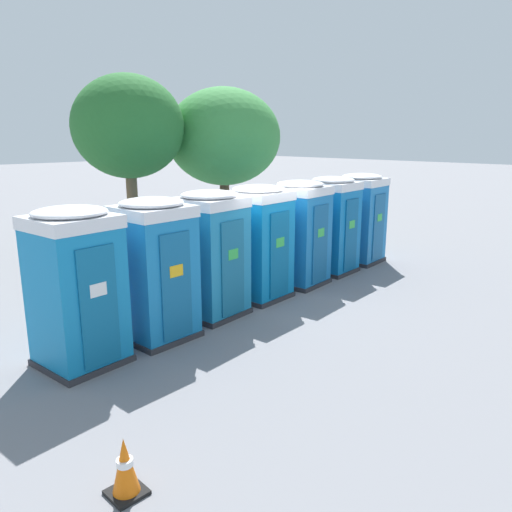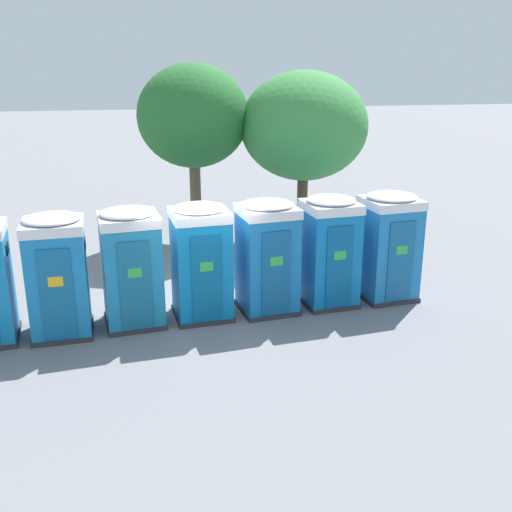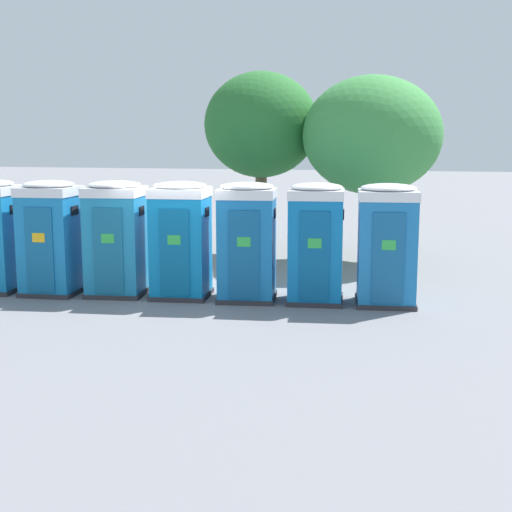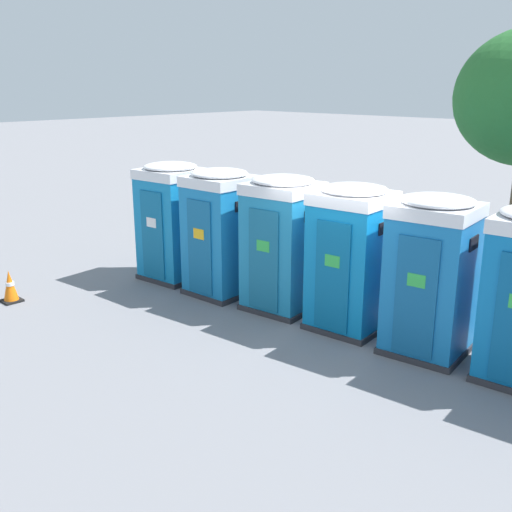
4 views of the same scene
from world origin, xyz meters
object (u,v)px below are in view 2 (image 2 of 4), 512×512
at_px(portapotty_6, 388,246).
at_px(portapotty_1, 58,275).
at_px(street_tree_0, 304,126).
at_px(street_tree_1, 193,117).
at_px(portapotty_3, 201,261).
at_px(portapotty_4, 267,256).
at_px(portapotty_2, 132,267).
at_px(portapotty_5, 329,250).

bearing_deg(portapotty_6, portapotty_1, -175.59).
xyz_separation_m(street_tree_0, street_tree_1, (-3.24, 0.63, 0.29)).
bearing_deg(portapotty_3, street_tree_0, 54.91).
relative_size(portapotty_3, street_tree_0, 0.49).
height_order(portapotty_4, street_tree_1, street_tree_1).
relative_size(portapotty_2, portapotty_4, 1.00).
bearing_deg(street_tree_1, portapotty_6, -55.54).
relative_size(portapotty_1, portapotty_5, 1.00).
height_order(portapotty_4, street_tree_0, street_tree_0).
height_order(portapotty_1, street_tree_1, street_tree_1).
relative_size(portapotty_6, street_tree_0, 0.49).
xyz_separation_m(portapotty_5, portapotty_6, (1.47, 0.09, -0.00)).
bearing_deg(street_tree_0, portapotty_5, -98.84).
height_order(portapotty_2, street_tree_1, street_tree_1).
height_order(portapotty_4, portapotty_5, same).
relative_size(portapotty_4, street_tree_0, 0.49).
bearing_deg(portapotty_6, portapotty_4, -175.95).
height_order(portapotty_1, portapotty_5, same).
distance_m(portapotty_5, street_tree_1, 6.75).
height_order(portapotty_1, portapotty_3, same).
relative_size(portapotty_4, portapotty_6, 1.00).
xyz_separation_m(portapotty_3, portapotty_4, (1.47, 0.05, -0.00)).
distance_m(portapotty_6, street_tree_0, 5.57).
height_order(portapotty_3, portapotty_4, same).
distance_m(portapotty_2, street_tree_0, 7.84).
distance_m(portapotty_5, portapotty_6, 1.47).
bearing_deg(street_tree_0, portapotty_1, -139.83).
xyz_separation_m(portapotty_2, portapotty_5, (4.41, 0.27, 0.00)).
distance_m(street_tree_0, street_tree_1, 3.31).
height_order(portapotty_3, street_tree_0, street_tree_0).
distance_m(portapotty_3, portapotty_6, 4.41).
relative_size(portapotty_3, portapotty_6, 1.00).
height_order(street_tree_0, street_tree_1, street_tree_1).
distance_m(portapotty_4, street_tree_0, 6.16).
xyz_separation_m(portapotty_2, street_tree_1, (1.97, 6.05, 2.52)).
xyz_separation_m(portapotty_1, street_tree_1, (3.43, 6.25, 2.52)).
bearing_deg(portapotty_3, portapotty_6, 3.36).
distance_m(portapotty_2, street_tree_1, 6.84).
height_order(portapotty_5, street_tree_1, street_tree_1).
bearing_deg(portapotty_1, portapotty_3, 5.98).
bearing_deg(portapotty_4, portapotty_3, -178.00).
xyz_separation_m(portapotty_3, street_tree_1, (0.50, 5.95, 2.52)).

